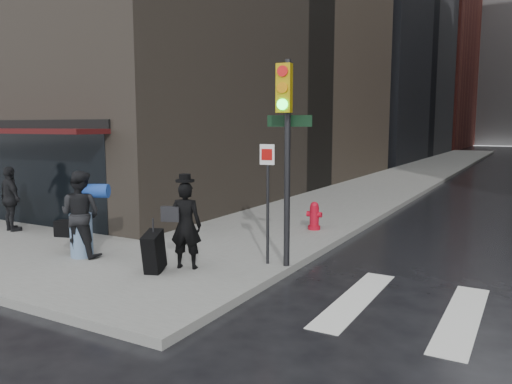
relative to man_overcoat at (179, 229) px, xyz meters
The scene contains 8 objects.
ground 1.10m from the man_overcoat, 115.92° to the right, with size 140.00×140.00×0.00m, color black.
sidewalk_left 26.44m from the man_overcoat, 90.60° to the left, with size 4.00×50.00×0.15m, color slate.
bldg_left_far 64.00m from the man_overcoat, 102.20° to the left, with size 22.00×20.00×26.00m, color maroon.
man_overcoat is the anchor object (origin of this frame).
man_jeans 2.30m from the man_overcoat, behind, with size 1.27×0.86×1.74m.
man_greycoat 5.81m from the man_overcoat, behind, with size 1.02×0.61×1.63m.
traffic_light 2.58m from the man_overcoat, 33.84° to the left, with size 0.95×0.49×3.81m.
fire_hydrant 4.60m from the man_overcoat, 80.18° to the left, with size 0.40×0.31×0.71m.
Camera 1 is at (5.89, -6.54, 2.77)m, focal length 35.00 mm.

